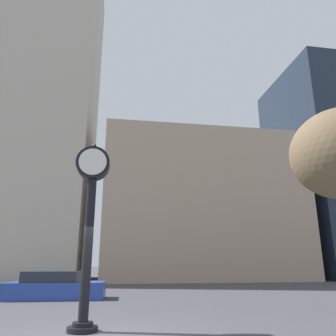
% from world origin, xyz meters
% --- Properties ---
extents(building_tall_tower, '(11.62, 12.00, 34.50)m').
position_xyz_m(building_tall_tower, '(-8.17, 24.00, 17.25)').
color(building_tall_tower, '#BCB29E').
rests_on(building_tall_tower, ground_plane).
extents(building_storefront_row, '(18.43, 12.00, 13.35)m').
position_xyz_m(building_storefront_row, '(8.48, 24.00, 6.68)').
color(building_storefront_row, tan).
rests_on(building_storefront_row, ground_plane).
extents(building_glass_modern, '(8.94, 12.00, 22.82)m').
position_xyz_m(building_glass_modern, '(23.35, 24.00, 11.41)').
color(building_glass_modern, '#1E2838').
rests_on(building_glass_modern, ground_plane).
extents(street_clock, '(0.90, 0.75, 4.80)m').
position_xyz_m(street_clock, '(-0.30, 0.79, 2.93)').
color(street_clock, black).
rests_on(street_clock, ground_plane).
extents(car_blue, '(4.41, 1.90, 1.21)m').
position_xyz_m(car_blue, '(-2.20, 8.19, 0.51)').
color(car_blue, '#28429E').
rests_on(car_blue, ground_plane).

